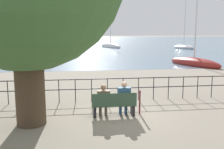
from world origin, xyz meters
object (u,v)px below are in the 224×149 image
Objects in this scene: seated_person_right at (124,97)px; sailboat_2 at (184,47)px; park_bench at (114,105)px; closed_umbrella at (140,100)px; sailboat_1 at (111,46)px; sailboat_4 at (194,63)px; harbor_lighthouse at (41,19)px; seated_person_left at (103,99)px.

seated_person_right is 46.27m from sailboat_2.
closed_umbrella reaches higher than park_bench.
seated_person_right is 0.12× the size of sailboat_2.
sailboat_1 is at bearing 83.40° from seated_person_right.
sailboat_1 reaches higher than closed_umbrella.
sailboat_4 is 72.86m from harbor_lighthouse.
closed_umbrella is (1.37, 0.03, -0.12)m from seated_person_left.
seated_person_left is 0.76m from seated_person_right.
park_bench is 17.06m from sailboat_4.
harbor_lighthouse is at bearing 97.41° from sailboat_1.
sailboat_2 is (21.10, 41.56, -0.37)m from seated_person_left.
park_bench is at bearing -130.19° from sailboat_2.
park_bench is 83.88m from harbor_lighthouse.
seated_person_left is 1.23× the size of closed_umbrella.
seated_person_left is 0.16× the size of sailboat_4.
sailboat_1 is at bearing -60.53° from harbor_lighthouse.
sailboat_4 is (3.98, -32.93, -0.08)m from sailboat_1.
park_bench is 46.50m from sailboat_2.
park_bench is at bearing -11.18° from seated_person_left.
sailboat_4 is (-10.93, -27.66, -0.02)m from sailboat_2.
seated_person_right is 16.79m from sailboat_4.
seated_person_left is at bearing -145.10° from sailboat_4.
sailboat_4 is at bearing 55.91° from seated_person_right.
sailboat_2 is at bearing -41.51° from sailboat_1.
seated_person_right is (0.76, -0.00, 0.04)m from seated_person_left.
harbor_lighthouse is (-23.98, 68.32, 8.11)m from sailboat_4.
harbor_lighthouse is (-20.00, 35.39, 8.04)m from sailboat_1.
sailboat_1 reaches higher than park_bench.
sailboat_1 is 0.60× the size of harbor_lighthouse.
harbor_lighthouse is at bearing 99.54° from seated_person_left.
harbor_lighthouse reaches higher than seated_person_right.
sailboat_1 reaches higher than sailboat_4.
park_bench is 0.22× the size of sailboat_4.
closed_umbrella is 45.98m from sailboat_2.
seated_person_right is 83.85m from harbor_lighthouse.
park_bench is 1.37× the size of seated_person_left.
sailboat_4 is at bearing -125.30° from sailboat_2.
harbor_lighthouse reaches higher than sailboat_2.
closed_umbrella is at bearing 6.10° from park_bench.
seated_person_left is 1.38m from closed_umbrella.
park_bench is 1.00m from closed_umbrella.
sailboat_1 is at bearing 146.81° from sailboat_2.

